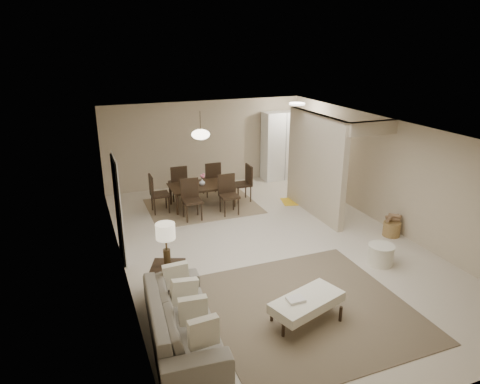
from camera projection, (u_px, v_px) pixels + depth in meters
name	position (u px, v px, depth m)	size (l,w,h in m)	color
floor	(269.00, 245.00, 9.14)	(9.00, 9.00, 0.00)	beige
ceiling	(271.00, 129.00, 8.30)	(9.00, 9.00, 0.00)	white
back_wall	(206.00, 143.00, 12.67)	(6.00, 6.00, 0.00)	#B9A88C
left_wall	(119.00, 210.00, 7.69)	(9.00, 9.00, 0.00)	#B9A88C
right_wall	(389.00, 174.00, 9.75)	(9.00, 9.00, 0.00)	#B9A88C
partition	(315.00, 165.00, 10.43)	(0.15, 2.50, 2.50)	#B9A88C
doorway	(118.00, 210.00, 8.30)	(0.04, 0.90, 2.04)	black
pantry_cabinet	(282.00, 146.00, 13.23)	(1.20, 0.55, 2.10)	white
flush_light	(297.00, 104.00, 11.91)	(0.44, 0.44, 0.05)	white
living_rug	(307.00, 308.00, 6.98)	(3.20, 3.20, 0.01)	brown
sofa	(182.00, 319.00, 6.16)	(0.91, 2.32, 0.68)	gray
ottoman_bench	(307.00, 303.00, 6.54)	(1.29, 0.88, 0.42)	beige
side_table	(169.00, 281.00, 7.21)	(0.53, 0.53, 0.59)	black
table_lamp	(166.00, 235.00, 6.92)	(0.32, 0.32, 0.76)	#45341D
round_pouf	(381.00, 255.00, 8.31)	(0.50, 0.50, 0.39)	beige
wicker_basket	(392.00, 229.00, 9.52)	(0.38, 0.38, 0.32)	brown
dining_rug	(203.00, 206.00, 11.26)	(2.80, 2.10, 0.01)	#897355
dining_table	(203.00, 196.00, 11.17)	(1.68, 0.94, 0.59)	black
dining_chairs	(202.00, 188.00, 11.10)	(2.66, 1.92, 0.99)	black
vase	(202.00, 182.00, 11.04)	(0.16, 0.16, 0.17)	white
yellow_mat	(300.00, 201.00, 11.61)	(0.97, 0.59, 0.01)	yellow
pendant_light	(201.00, 134.00, 10.62)	(0.46, 0.46, 0.71)	#45341D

